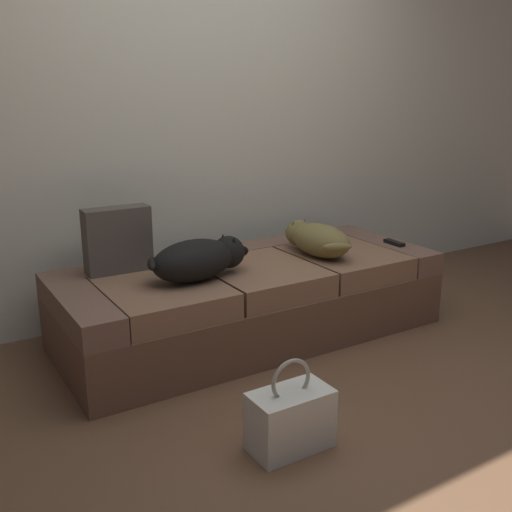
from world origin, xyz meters
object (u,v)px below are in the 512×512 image
at_px(dog_tan, 317,239).
at_px(handbag, 290,419).
at_px(dog_dark, 200,259).
at_px(tv_remote, 394,243).
at_px(couch, 251,299).
at_px(throw_pillow, 118,240).

relative_size(dog_tan, handbag, 1.46).
bearing_deg(dog_tan, dog_dark, -176.80).
distance_m(dog_dark, tv_remote, 1.32).
xyz_separation_m(couch, throw_pillow, (-0.67, 0.23, 0.39)).
xyz_separation_m(tv_remote, throw_pillow, (-1.62, 0.36, 0.16)).
distance_m(dog_dark, handbag, 1.00).
height_order(dog_tan, tv_remote, dog_tan).
bearing_deg(dog_dark, dog_tan, 3.20).
bearing_deg(dog_dark, throw_pillow, 132.39).
xyz_separation_m(dog_tan, tv_remote, (0.55, -0.06, -0.08)).
bearing_deg(couch, throw_pillow, 161.33).
bearing_deg(throw_pillow, couch, -18.67).
xyz_separation_m(dog_tan, handbag, (-0.84, -0.96, -0.40)).
height_order(couch, handbag, couch).
xyz_separation_m(couch, handbag, (-0.44, -1.02, -0.09)).
bearing_deg(handbag, couch, 66.66).
bearing_deg(dog_tan, throw_pillow, 164.71).
height_order(dog_tan, throw_pillow, throw_pillow).
bearing_deg(couch, dog_dark, -163.50).
height_order(dog_dark, throw_pillow, throw_pillow).
relative_size(tv_remote, throw_pillow, 0.44).
bearing_deg(handbag, tv_remote, 32.70).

